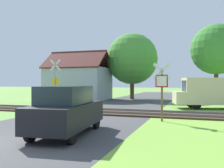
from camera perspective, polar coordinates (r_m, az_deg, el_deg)
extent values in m
plane|color=#6B9942|center=(8.60, -24.21, -12.52)|extent=(160.00, 160.00, 0.00)
cube|color=#424244|center=(10.14, -16.41, -10.51)|extent=(6.94, 80.00, 0.01)
cube|color=#422D1E|center=(15.81, -2.88, -6.38)|extent=(60.00, 2.60, 0.10)
cube|color=slate|center=(16.46, -1.97, -5.72)|extent=(60.00, 0.08, 0.12)
cube|color=slate|center=(15.13, -3.86, -6.26)|extent=(60.00, 0.08, 0.12)
cylinder|color=brown|center=(12.43, 11.34, -2.46)|extent=(0.10, 0.10, 2.60)
cube|color=red|center=(12.36, 11.29, 0.68)|extent=(0.60, 0.08, 0.60)
cube|color=white|center=(12.33, 11.26, 0.68)|extent=(0.49, 0.05, 0.49)
cube|color=white|center=(12.37, 11.29, 2.85)|extent=(0.88, 0.10, 0.88)
cube|color=white|center=(12.37, 11.29, 2.85)|extent=(0.88, 0.10, 0.88)
cylinder|color=#9E9EA5|center=(19.06, -12.92, -0.17)|extent=(0.09, 0.09, 3.45)
cube|color=white|center=(19.15, -12.84, 4.25)|extent=(0.88, 0.06, 0.88)
cube|color=white|center=(19.15, -12.84, 4.25)|extent=(0.88, 0.06, 0.88)
cylinder|color=yellow|center=(19.11, -12.83, 0.58)|extent=(0.64, 0.05, 0.64)
cube|color=#99A3B7|center=(27.86, -7.66, 0.06)|extent=(6.37, 4.94, 3.49)
cube|color=#562823|center=(26.88, -8.80, 5.62)|extent=(6.67, 2.83, 2.04)
cube|color=#562823|center=(29.07, -6.63, 5.23)|extent=(6.67, 2.83, 2.04)
cube|color=brown|center=(27.27, -4.35, 5.72)|extent=(0.50, 0.50, 1.10)
cylinder|color=#513823|center=(28.35, 4.61, -1.03)|extent=(0.45, 0.45, 2.40)
sphere|color=#478E38|center=(28.47, 4.61, 5.76)|extent=(5.77, 5.77, 5.77)
cylinder|color=#513823|center=(25.60, 22.71, -0.28)|extent=(0.38, 0.38, 3.25)
sphere|color=#3D8433|center=(25.78, 22.73, 7.34)|extent=(4.78, 4.78, 4.78)
cube|color=beige|center=(19.49, 22.17, -1.47)|extent=(4.54, 2.87, 1.90)
cube|color=beige|center=(18.90, 15.07, -3.02)|extent=(1.12, 1.92, 0.90)
cube|color=#19232D|center=(18.94, 16.17, -0.50)|extent=(0.43, 1.58, 0.85)
cube|color=navy|center=(20.41, 21.34, -2.31)|extent=(3.67, 0.93, 0.16)
cylinder|color=black|center=(19.90, 17.54, -4.15)|extent=(0.70, 0.34, 0.68)
cylinder|color=black|center=(18.40, 18.66, -4.53)|extent=(0.70, 0.34, 0.68)
cube|color=black|center=(9.36, -10.15, -6.96)|extent=(2.03, 4.14, 0.84)
cube|color=#19232D|center=(9.11, -10.64, -2.49)|extent=(1.60, 2.33, 0.64)
cylinder|color=black|center=(10.46, -3.64, -8.50)|extent=(0.24, 0.61, 0.60)
cylinder|color=black|center=(10.93, -10.77, -8.12)|extent=(0.24, 0.61, 0.60)
cylinder|color=black|center=(7.93, -9.26, -11.39)|extent=(0.24, 0.61, 0.60)
cylinder|color=black|center=(8.54, -18.17, -10.55)|extent=(0.24, 0.61, 0.60)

